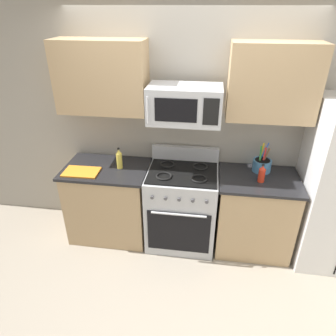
# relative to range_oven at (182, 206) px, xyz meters

# --- Properties ---
(ground_plane) EXTENTS (16.00, 16.00, 0.00)m
(ground_plane) POSITION_rel_range_oven_xyz_m (0.00, -0.68, -0.47)
(ground_plane) COLOR gray
(wall_back) EXTENTS (8.00, 0.10, 2.60)m
(wall_back) POSITION_rel_range_oven_xyz_m (0.00, 0.39, 0.83)
(wall_back) COLOR #9E998E
(wall_back) RESTS_ON ground
(counter_left) EXTENTS (0.93, 0.64, 0.91)m
(counter_left) POSITION_rel_range_oven_xyz_m (-0.86, -0.00, -0.02)
(counter_left) COLOR tan
(counter_left) RESTS_ON ground
(range_oven) EXTENTS (0.76, 0.68, 1.09)m
(range_oven) POSITION_rel_range_oven_xyz_m (0.00, 0.00, 0.00)
(range_oven) COLOR #B2B5BA
(range_oven) RESTS_ON ground
(counter_right) EXTENTS (0.84, 0.64, 0.91)m
(counter_right) POSITION_rel_range_oven_xyz_m (0.81, -0.00, -0.02)
(counter_right) COLOR tan
(counter_right) RESTS_ON ground
(microwave) EXTENTS (0.71, 0.44, 0.35)m
(microwave) POSITION_rel_range_oven_xyz_m (-0.00, 0.03, 1.18)
(microwave) COLOR #B2B5BA
(upper_cabinets_left) EXTENTS (0.92, 0.34, 0.72)m
(upper_cabinets_left) POSITION_rel_range_oven_xyz_m (-0.86, 0.17, 1.39)
(upper_cabinets_left) COLOR tan
(upper_cabinets_right) EXTENTS (0.83, 0.34, 0.72)m
(upper_cabinets_right) POSITION_rel_range_oven_xyz_m (0.81, 0.17, 1.39)
(upper_cabinets_right) COLOR tan
(utensil_crock) EXTENTS (0.20, 0.20, 0.32)m
(utensil_crock) POSITION_rel_range_oven_xyz_m (0.84, 0.17, 0.51)
(utensil_crock) COLOR teal
(utensil_crock) RESTS_ON counter_right
(cutting_board) EXTENTS (0.38, 0.25, 0.02)m
(cutting_board) POSITION_rel_range_oven_xyz_m (-1.08, -0.14, 0.44)
(cutting_board) COLOR orange
(cutting_board) RESTS_ON counter_left
(bottle_hot_sauce) EXTENTS (0.07, 0.07, 0.20)m
(bottle_hot_sauce) POSITION_rel_range_oven_xyz_m (0.81, -0.06, 0.53)
(bottle_hot_sauce) COLOR red
(bottle_hot_sauce) RESTS_ON counter_right
(bottle_oil) EXTENTS (0.06, 0.06, 0.24)m
(bottle_oil) POSITION_rel_range_oven_xyz_m (-0.70, 0.02, 0.55)
(bottle_oil) COLOR gold
(bottle_oil) RESTS_ON counter_left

